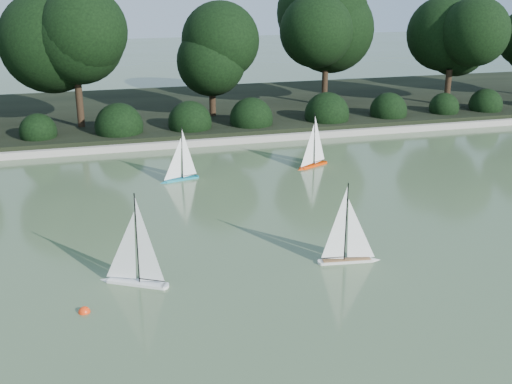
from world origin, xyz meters
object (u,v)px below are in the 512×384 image
sailboat_teal (178,172)px  race_buoy (84,312)px  sailboat_white_b (352,249)px  sailboat_orange (311,158)px  sailboat_white_a (131,269)px

sailboat_teal → race_buoy: size_ratio=7.92×
sailboat_white_b → sailboat_teal: bearing=112.3°
sailboat_white_b → race_buoy: (-4.32, -0.55, -0.23)m
sailboat_orange → sailboat_teal: sailboat_orange is taller
sailboat_orange → race_buoy: (-5.56, -5.91, -0.22)m
sailboat_white_b → race_buoy: sailboat_white_b is taller
sailboat_white_b → sailboat_orange: size_ratio=1.06×
sailboat_teal → race_buoy: sailboat_teal is taller
sailboat_orange → sailboat_white_a: bearing=-133.0°
sailboat_teal → race_buoy: bearing=-111.3°
sailboat_teal → race_buoy: (-2.22, -5.68, -0.21)m
sailboat_white_a → sailboat_teal: (1.49, 4.96, -0.04)m
sailboat_orange → sailboat_teal: (-3.34, -0.23, -0.01)m
sailboat_orange → race_buoy: 8.12m
sailboat_white_b → sailboat_orange: bearing=76.9°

